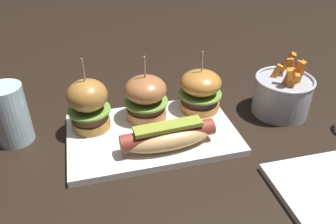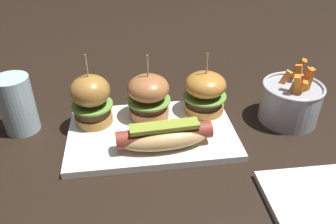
# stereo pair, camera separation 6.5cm
# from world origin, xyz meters

# --- Properties ---
(ground_plane) EXTENTS (3.00, 3.00, 0.00)m
(ground_plane) POSITION_xyz_m (0.00, 0.00, 0.00)
(ground_plane) COLOR black
(platter_main) EXTENTS (0.33, 0.21, 0.01)m
(platter_main) POSITION_xyz_m (0.00, 0.00, 0.01)
(platter_main) COLOR white
(platter_main) RESTS_ON ground
(hot_dog) EXTENTS (0.18, 0.07, 0.05)m
(hot_dog) POSITION_xyz_m (0.02, -0.05, 0.04)
(hot_dog) COLOR tan
(hot_dog) RESTS_ON platter_main
(slider_left) EXTENTS (0.08, 0.08, 0.15)m
(slider_left) POSITION_xyz_m (-0.11, 0.05, 0.07)
(slider_left) COLOR #AC7634
(slider_left) RESTS_ON platter_main
(slider_center) EXTENTS (0.09, 0.09, 0.14)m
(slider_center) POSITION_xyz_m (-0.00, 0.05, 0.06)
(slider_center) COLOR #AD683B
(slider_center) RESTS_ON platter_main
(slider_right) EXTENTS (0.09, 0.09, 0.13)m
(slider_right) POSITION_xyz_m (0.12, 0.06, 0.06)
(slider_right) COLOR #BC7B32
(slider_right) RESTS_ON platter_main
(fries_bucket) EXTENTS (0.13, 0.13, 0.14)m
(fries_bucket) POSITION_xyz_m (0.29, 0.02, 0.04)
(fries_bucket) COLOR #A8AAB2
(fries_bucket) RESTS_ON ground
(water_glass) EXTENTS (0.07, 0.07, 0.12)m
(water_glass) POSITION_xyz_m (-0.26, 0.06, 0.06)
(water_glass) COLOR silver
(water_glass) RESTS_ON ground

